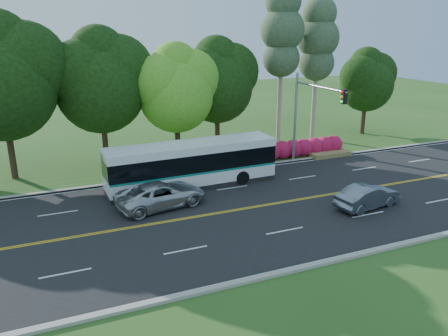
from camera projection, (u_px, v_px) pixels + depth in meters
name	position (u px, v px, depth m)	size (l,w,h in m)	color
ground	(263.00, 206.00, 26.35)	(120.00, 120.00, 0.00)	#2A541C
road	(263.00, 206.00, 26.35)	(60.00, 14.00, 0.02)	black
curb_north	(219.00, 170.00, 32.61)	(60.00, 0.30, 0.15)	#A39E93
curb_south	(334.00, 260.00, 20.04)	(60.00, 0.30, 0.15)	#A39E93
grass_verge	(210.00, 164.00, 34.25)	(60.00, 4.00, 0.10)	#2A541C
lane_markings	(261.00, 206.00, 26.31)	(57.60, 13.82, 0.00)	gold
tree_row	(131.00, 76.00, 33.07)	(44.70, 9.10, 13.84)	black
bougainvillea_hedge	(295.00, 149.00, 35.91)	(9.50, 2.25, 1.50)	#AA0E31
traffic_signal	(309.00, 107.00, 32.03)	(0.42, 6.10, 7.00)	gray
transit_bus	(192.00, 165.00, 29.16)	(11.54, 2.91, 3.00)	white
sedan	(368.00, 196.00, 25.89)	(1.47, 4.22, 1.39)	slate
suv	(161.00, 195.00, 26.00)	(2.49, 5.39, 1.50)	silver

